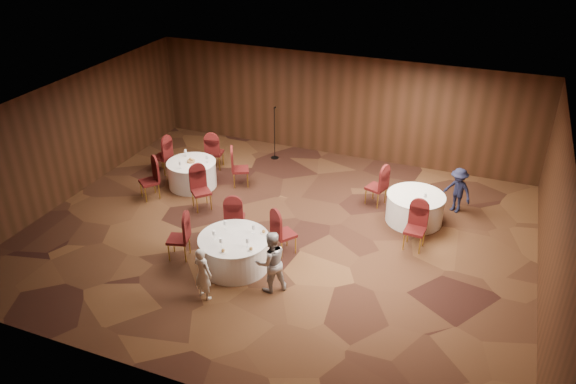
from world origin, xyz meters
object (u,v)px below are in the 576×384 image
at_px(woman_a, 203,273).
at_px(woman_b, 271,262).
at_px(table_right, 415,208).
at_px(mic_stand, 275,143).
at_px(man_c, 458,190).
at_px(table_left, 192,174).
at_px(table_main, 234,252).

relative_size(woman_a, woman_b, 0.87).
bearing_deg(woman_b, table_right, -162.23).
height_order(mic_stand, woman_b, mic_stand).
bearing_deg(man_c, table_left, -140.86).
height_order(table_main, table_left, same).
relative_size(table_left, woman_b, 0.98).
relative_size(table_main, man_c, 1.29).
height_order(table_main, table_right, same).
relative_size(woman_b, man_c, 1.14).
bearing_deg(table_right, woman_b, -120.59).
bearing_deg(table_left, table_main, -46.79).
height_order(table_left, woman_b, woman_b).
bearing_deg(table_right, man_c, 43.98).
bearing_deg(mic_stand, woman_a, -79.43).
xyz_separation_m(table_main, man_c, (4.32, 4.31, 0.24)).
relative_size(table_right, mic_stand, 0.87).
height_order(table_main, woman_b, woman_b).
xyz_separation_m(woman_a, woman_b, (1.19, 0.75, 0.10)).
height_order(table_right, woman_b, woman_b).
bearing_deg(woman_a, woman_b, -130.31).
xyz_separation_m(table_right, woman_b, (-2.30, -3.90, 0.33)).
bearing_deg(woman_b, woman_a, -9.30).
distance_m(table_left, woman_b, 5.26).
distance_m(table_right, woman_b, 4.54).
bearing_deg(woman_b, man_c, -165.61).
distance_m(woman_a, woman_b, 1.41).
relative_size(table_main, woman_a, 1.31).
bearing_deg(man_c, table_main, -106.19).
xyz_separation_m(table_main, mic_stand, (-1.37, 5.58, 0.12)).
bearing_deg(woman_a, table_main, -77.14).
xyz_separation_m(table_main, woman_b, (1.09, -0.47, 0.33)).
distance_m(table_main, woman_a, 1.25).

